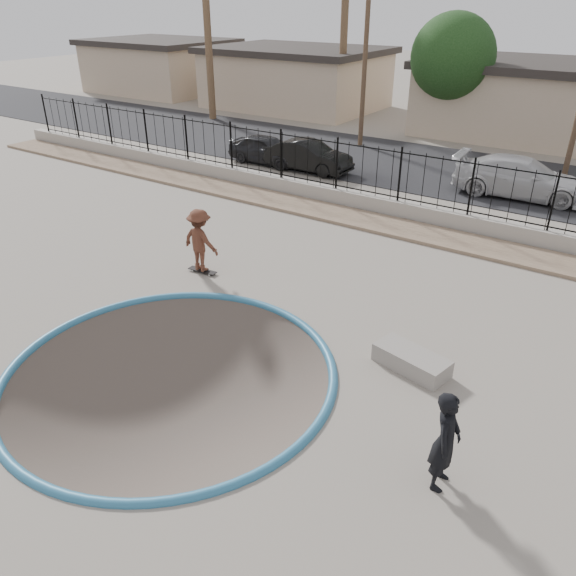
# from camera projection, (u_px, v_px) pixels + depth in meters

# --- Properties ---
(ground) EXTENTS (120.00, 120.00, 2.20)m
(ground) POSITION_uv_depth(u_px,v_px,m) (412.00, 230.00, 21.83)
(ground) COLOR gray
(ground) RESTS_ON ground
(bowl_pit) EXTENTS (6.84, 6.84, 1.80)m
(bowl_pit) POSITION_uv_depth(u_px,v_px,m) (171.00, 373.00, 11.80)
(bowl_pit) COLOR #4B3F39
(bowl_pit) RESTS_ON ground
(coping_ring) EXTENTS (7.04, 7.04, 0.20)m
(coping_ring) POSITION_uv_depth(u_px,v_px,m) (171.00, 373.00, 11.80)
(coping_ring) COLOR #2B698E
(coping_ring) RESTS_ON ground
(rock_strip) EXTENTS (42.00, 1.60, 0.11)m
(rock_strip) POSITION_uv_depth(u_px,v_px,m) (383.00, 224.00, 19.25)
(rock_strip) COLOR #967C62
(rock_strip) RESTS_ON ground
(retaining_wall) EXTENTS (42.00, 0.45, 0.60)m
(retaining_wall) POSITION_uv_depth(u_px,v_px,m) (397.00, 209.00, 19.94)
(retaining_wall) COLOR gray
(retaining_wall) RESTS_ON ground
(fence) EXTENTS (40.00, 0.04, 1.80)m
(fence) POSITION_uv_depth(u_px,v_px,m) (400.00, 176.00, 19.38)
(fence) COLOR black
(fence) RESTS_ON retaining_wall
(street) EXTENTS (90.00, 8.00, 0.04)m
(street) POSITION_uv_depth(u_px,v_px,m) (459.00, 172.00, 24.98)
(street) COLOR black
(street) RESTS_ON ground
(house_west_far) EXTENTS (10.60, 8.60, 3.90)m
(house_west_far) POSITION_uv_depth(u_px,v_px,m) (160.00, 65.00, 44.92)
(house_west_far) COLOR tan
(house_west_far) RESTS_ON ground
(house_west) EXTENTS (11.60, 8.60, 3.90)m
(house_west) POSITION_uv_depth(u_px,v_px,m) (296.00, 77.00, 38.47)
(house_west) COLOR tan
(house_west) RESTS_ON ground
(house_center) EXTENTS (10.60, 8.60, 3.90)m
(house_center) POSITION_uv_depth(u_px,v_px,m) (522.00, 97.00, 31.02)
(house_center) COLOR tan
(house_center) RESTS_ON ground
(palm_mid) EXTENTS (2.30, 2.30, 9.30)m
(palm_mid) POSITION_uv_depth(u_px,v_px,m) (345.00, 1.00, 31.96)
(palm_mid) COLOR brown
(palm_mid) RESTS_ON ground
(utility_pole_left) EXTENTS (1.70, 0.24, 9.00)m
(utility_pole_left) POSITION_uv_depth(u_px,v_px,m) (366.00, 49.00, 27.24)
(utility_pole_left) COLOR #473323
(utility_pole_left) RESTS_ON ground
(street_tree_left) EXTENTS (4.32, 4.32, 6.36)m
(street_tree_left) POSITION_uv_depth(u_px,v_px,m) (453.00, 57.00, 28.92)
(street_tree_left) COLOR #473323
(street_tree_left) RESTS_ON ground
(skater) EXTENTS (1.17, 0.69, 1.79)m
(skater) POSITION_uv_depth(u_px,v_px,m) (200.00, 244.00, 15.64)
(skater) COLOR brown
(skater) RESTS_ON ground
(skateboard) EXTENTS (0.90, 0.30, 0.08)m
(skateboard) POSITION_uv_depth(u_px,v_px,m) (203.00, 271.00, 16.03)
(skateboard) COLOR black
(skateboard) RESTS_ON ground
(videographer) EXTENTS (0.49, 0.69, 1.79)m
(videographer) POSITION_uv_depth(u_px,v_px,m) (446.00, 441.00, 8.75)
(videographer) COLOR black
(videographer) RESTS_ON ground
(concrete_ledge) EXTENTS (1.71, 1.03, 0.40)m
(concrete_ledge) POSITION_uv_depth(u_px,v_px,m) (411.00, 361.00, 11.86)
(concrete_ledge) COLOR gray
(concrete_ledge) RESTS_ON ground
(car_a) EXTENTS (3.77, 1.53, 1.28)m
(car_a) POSITION_uv_depth(u_px,v_px,m) (267.00, 149.00, 25.97)
(car_a) COLOR black
(car_a) RESTS_ON street
(car_b) EXTENTS (4.00, 1.45, 1.31)m
(car_b) POSITION_uv_depth(u_px,v_px,m) (308.00, 156.00, 24.85)
(car_b) COLOR black
(car_b) RESTS_ON street
(car_c) EXTENTS (5.26, 2.45, 1.49)m
(car_c) POSITION_uv_depth(u_px,v_px,m) (521.00, 178.00, 21.65)
(car_c) COLOR #B9B8BA
(car_c) RESTS_ON street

